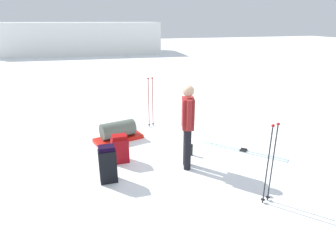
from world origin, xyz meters
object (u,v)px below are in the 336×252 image
Objects in this scene: ski_poles_planted_far at (151,100)px; gear_sled at (118,132)px; thermos_bottle at (191,150)px; ski_poles_planted_near at (271,160)px; ski_pair_near at (243,151)px; backpack_bright at (120,149)px; backpack_large_dark at (108,164)px; skier_standing at (188,123)px.

gear_sled is at bearing -144.43° from ski_poles_planted_far.
thermos_bottle is (0.43, -2.04, -0.64)m from ski_poles_planted_far.
ski_poles_planted_near is 4.13m from ski_poles_planted_far.
ski_poles_planted_near is at bearing -110.18° from ski_pair_near.
backpack_bright is at bearing -95.09° from gear_sled.
ski_pair_near is at bearing 69.82° from ski_poles_planted_near.
thermos_bottle is (1.44, -1.31, -0.09)m from gear_sled.
backpack_bright is at bearing 174.68° from thermos_bottle.
ski_poles_planted_near reaches higher than thermos_bottle.
thermos_bottle is (-1.22, 0.16, 0.12)m from ski_pair_near.
ski_pair_near is 2.85m from ski_poles_planted_far.
backpack_large_dark is at bearing -172.34° from ski_pair_near.
backpack_bright is at bearing 173.65° from ski_pair_near.
backpack_large_dark reaches higher than backpack_bright.
ski_poles_planted_near is 0.99× the size of ski_poles_planted_far.
backpack_large_dark is at bearing -113.89° from backpack_bright.
gear_sled is (-2.66, 1.48, 0.21)m from ski_pair_near.
ski_poles_planted_near is (-0.67, -1.81, 0.75)m from ski_pair_near.
ski_pair_near is 1.24m from thermos_bottle.
backpack_bright is 2.25m from ski_poles_planted_far.
gear_sled reaches higher than thermos_bottle.
ski_poles_planted_far is (-1.65, 2.20, 0.76)m from ski_pair_near.
thermos_bottle is at bearing 59.25° from skier_standing.
backpack_large_dark reaches higher than ski_pair_near.
ski_poles_planted_near reaches higher than backpack_bright.
ski_poles_planted_near is at bearing -30.02° from backpack_large_dark.
gear_sled is at bearing 121.25° from ski_poles_planted_near.
ski_pair_near is 2.14× the size of backpack_large_dark.
ski_poles_planted_far is at bearing 35.57° from gear_sled.
skier_standing reaches higher than ski_poles_planted_near.
skier_standing is 1.56m from backpack_bright.
skier_standing is at bearing 118.99° from ski_poles_planted_near.
gear_sled is (-1.02, -0.73, -0.54)m from ski_poles_planted_far.
ski_poles_planted_near reaches higher than gear_sled.
backpack_large_dark is 1.94m from gear_sled.
backpack_large_dark is (-3.09, -0.42, 0.34)m from ski_pair_near.
ski_pair_near is 3.05m from gear_sled.
ski_poles_planted_near is at bearing -58.75° from gear_sled.
backpack_bright is at bearing -120.60° from ski_poles_planted_far.
thermos_bottle is at bearing -5.32° from backpack_bright.
skier_standing reaches higher than backpack_large_dark.
skier_standing is at bearing -86.70° from ski_poles_planted_far.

